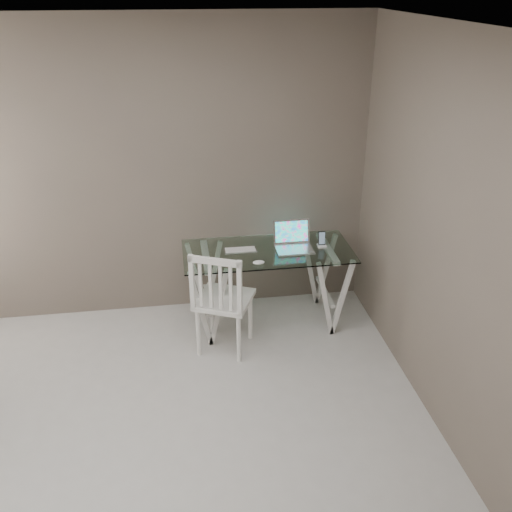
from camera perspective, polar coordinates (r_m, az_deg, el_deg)
The scene contains 7 objects.
room at distance 2.98m, azimuth -13.38°, elevation 1.24°, with size 4.50×4.52×2.71m.
desk at distance 5.23m, azimuth 1.13°, elevation -3.04°, with size 1.50×0.70×0.75m.
chair at distance 4.76m, azimuth -3.51°, elevation -4.22°, with size 0.58×0.58×0.97m.
laptop at distance 5.11m, azimuth 3.73°, elevation 1.43°, with size 0.33×0.29×0.23m.
keyboard at distance 5.07m, azimuth -1.58°, elevation 0.61°, with size 0.29×0.12×0.01m, color silver.
mouse at distance 4.82m, azimuth 0.27°, elevation -0.65°, with size 0.10×0.06×0.03m, color white.
phone_dock at distance 5.16m, azimuth 6.60°, elevation 1.35°, with size 0.08×0.08×0.14m.
Camera 1 is at (0.22, -2.69, 2.94)m, focal length 40.00 mm.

